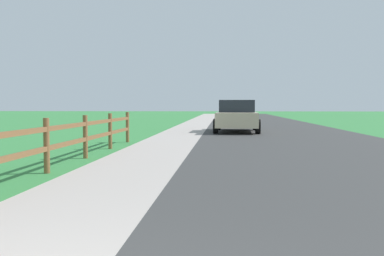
% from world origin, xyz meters
% --- Properties ---
extents(ground_plane, '(120.00, 120.00, 0.00)m').
position_xyz_m(ground_plane, '(0.00, 25.00, 0.00)').
color(ground_plane, '#347E3F').
extents(road_asphalt, '(7.00, 66.00, 0.01)m').
position_xyz_m(road_asphalt, '(3.50, 27.00, 0.00)').
color(road_asphalt, '#383838').
rests_on(road_asphalt, ground).
extents(curb_concrete, '(6.00, 66.00, 0.01)m').
position_xyz_m(curb_concrete, '(-3.00, 27.00, 0.00)').
color(curb_concrete, '#ABA099').
rests_on(curb_concrete, ground).
extents(grass_verge, '(5.00, 66.00, 0.00)m').
position_xyz_m(grass_verge, '(-4.50, 27.00, 0.01)').
color(grass_verge, '#347E3F').
rests_on(grass_verge, ground).
extents(rail_fence, '(0.11, 13.21, 1.03)m').
position_xyz_m(rail_fence, '(-2.35, 5.85, 0.60)').
color(rail_fence, brown).
rests_on(rail_fence, ground).
extents(parked_suv_beige, '(2.18, 4.55, 1.51)m').
position_xyz_m(parked_suv_beige, '(1.53, 18.51, 0.75)').
color(parked_suv_beige, '#C6B793').
rests_on(parked_suv_beige, ground).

